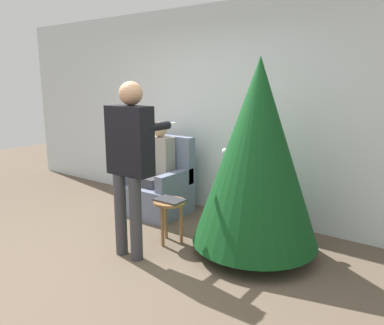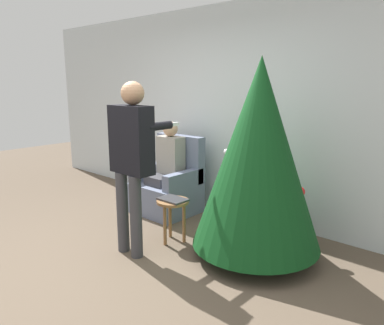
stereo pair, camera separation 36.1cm
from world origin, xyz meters
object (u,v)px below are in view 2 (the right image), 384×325
(armchair, at_px, (169,187))
(person_standing, at_px, (131,152))
(person_seated, at_px, (167,164))
(side_stool, at_px, (173,208))
(christmas_tree, at_px, (258,154))

(armchair, bearing_deg, person_standing, -60.77)
(person_seated, bearing_deg, armchair, 90.00)
(armchair, xyz_separation_m, side_stool, (0.75, -0.68, 0.05))
(person_seated, bearing_deg, side_stool, -40.64)
(person_seated, xyz_separation_m, person_standing, (0.63, -1.09, 0.39))
(christmas_tree, height_order, person_seated, christmas_tree)
(person_seated, relative_size, person_standing, 0.70)
(christmas_tree, distance_m, side_stool, 1.13)
(side_stool, bearing_deg, person_standing, -104.83)
(person_seated, bearing_deg, person_standing, -59.97)
(armchair, distance_m, person_seated, 0.33)
(person_standing, distance_m, side_stool, 0.82)
(person_standing, relative_size, side_stool, 3.65)
(armchair, height_order, person_seated, person_seated)
(christmas_tree, distance_m, armchair, 1.81)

